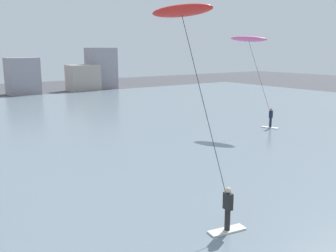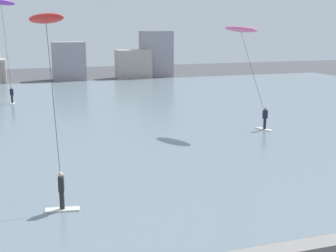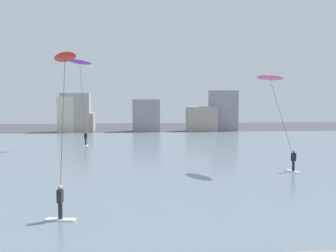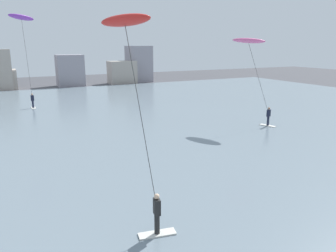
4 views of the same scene
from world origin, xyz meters
name	(u,v)px [view 3 (image 3 of 4)]	position (x,y,z in m)	size (l,w,h in m)	color
water_bay	(125,158)	(0.00, 30.65, 0.05)	(84.00, 52.00, 0.10)	slate
far_shore_buildings	(147,115)	(3.31, 59.74, 2.80)	(29.56, 5.10, 6.80)	beige
kitesurfer_pink	(272,86)	(11.59, 23.27, 6.61)	(2.90, 3.80, 7.55)	silver
kitesurfer_purple	(81,71)	(-4.92, 38.63, 8.59)	(2.88, 3.37, 10.00)	silver
kitesurfer_red	(64,78)	(-2.80, 13.51, 6.76)	(1.91, 4.23, 8.11)	silver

